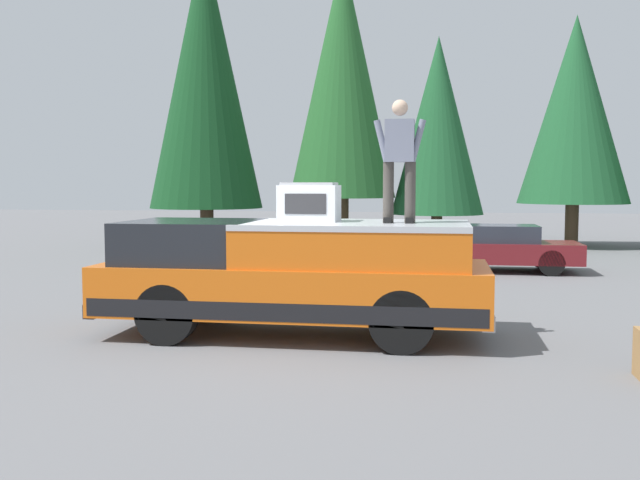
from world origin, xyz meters
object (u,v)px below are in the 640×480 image
(compressor_unit, at_px, (309,202))
(parked_car_maroon, at_px, (495,248))
(person_on_truck_bed, at_px, (400,158))
(parked_car_black, at_px, (294,245))
(pickup_truck, at_px, (294,275))

(compressor_unit, xyz_separation_m, parked_car_maroon, (8.12, -3.25, -1.35))
(person_on_truck_bed, bearing_deg, parked_car_maroon, -13.11)
(person_on_truck_bed, bearing_deg, parked_car_black, 20.85)
(compressor_unit, height_order, person_on_truck_bed, person_on_truck_bed)
(pickup_truck, xyz_separation_m, compressor_unit, (0.14, -0.20, 1.05))
(person_on_truck_bed, xyz_separation_m, parked_car_black, (8.43, 3.21, -1.97))
(parked_car_maroon, distance_m, parked_car_black, 5.16)
(compressor_unit, xyz_separation_m, parked_car_black, (8.21, 1.91, -1.35))
(pickup_truck, relative_size, compressor_unit, 6.60)
(pickup_truck, bearing_deg, compressor_unit, -55.78)
(pickup_truck, height_order, person_on_truck_bed, person_on_truck_bed)
(pickup_truck, relative_size, parked_car_black, 1.35)
(compressor_unit, bearing_deg, person_on_truck_bed, -99.82)
(compressor_unit, distance_m, parked_car_black, 8.53)
(pickup_truck, xyz_separation_m, parked_car_maroon, (8.26, -3.44, -0.29))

